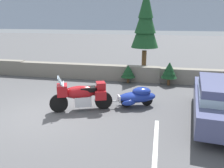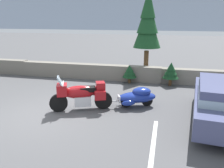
{
  "view_description": "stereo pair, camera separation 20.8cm",
  "coord_description": "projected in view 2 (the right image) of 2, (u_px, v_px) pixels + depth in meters",
  "views": [
    {
      "loc": [
        3.97,
        -7.12,
        3.36
      ],
      "look_at": [
        2.18,
        1.49,
        0.85
      ],
      "focal_mm": 37.77,
      "sensor_mm": 36.0,
      "label": 1
    },
    {
      "loc": [
        4.17,
        -7.08,
        3.36
      ],
      "look_at": [
        2.18,
        1.49,
        0.85
      ],
      "focal_mm": 37.77,
      "sensor_mm": 36.0,
      "label": 2
    }
  ],
  "objects": [
    {
      "name": "parking_stripe_marker",
      "position": [
        153.0,
        150.0,
        6.19
      ],
      "size": [
        0.12,
        3.6,
        0.01
      ],
      "primitive_type": "cube",
      "color": "silver",
      "rests_on": "ground"
    },
    {
      "name": "distant_ridgeline",
      "position": [
        159.0,
        5.0,
        95.5
      ],
      "size": [
        240.0,
        80.0,
        16.0
      ],
      "primitive_type": "cube",
      "color": "#99A8BF",
      "rests_on": "ground"
    },
    {
      "name": "ground_plane",
      "position": [
        44.0,
        114.0,
        8.46
      ],
      "size": [
        80.0,
        80.0,
        0.0
      ],
      "primitive_type": "plane",
      "color": "#4C4C4F"
    },
    {
      "name": "pine_sapling_farther",
      "position": [
        130.0,
        72.0,
        12.31
      ],
      "size": [
        0.76,
        0.76,
        0.95
      ],
      "color": "brown",
      "rests_on": "ground"
    },
    {
      "name": "car_shaped_trailer",
      "position": [
        137.0,
        96.0,
        9.07
      ],
      "size": [
        2.17,
        1.23,
        0.76
      ],
      "color": "black",
      "rests_on": "ground"
    },
    {
      "name": "pine_tree_tall",
      "position": [
        148.0,
        21.0,
        13.42
      ],
      "size": [
        1.59,
        1.59,
        5.0
      ],
      "color": "brown",
      "rests_on": "ground"
    },
    {
      "name": "touring_motorcycle",
      "position": [
        81.0,
        94.0,
        8.66
      ],
      "size": [
        2.18,
        1.26,
        1.33
      ],
      "color": "black",
      "rests_on": "ground"
    },
    {
      "name": "stone_guard_wall",
      "position": [
        87.0,
        71.0,
        13.32
      ],
      "size": [
        24.0,
        0.57,
        0.86
      ],
      "color": "slate",
      "rests_on": "ground"
    },
    {
      "name": "pine_sapling_near",
      "position": [
        171.0,
        71.0,
        11.8
      ],
      "size": [
        0.81,
        0.81,
        1.19
      ],
      "color": "brown",
      "rests_on": "ground"
    }
  ]
}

